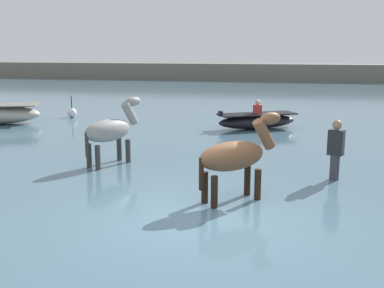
{
  "coord_description": "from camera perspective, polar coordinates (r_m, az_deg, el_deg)",
  "views": [
    {
      "loc": [
        1.26,
        -7.33,
        3.13
      ],
      "look_at": [
        -0.92,
        3.55,
        0.84
      ],
      "focal_mm": 44.14,
      "sensor_mm": 36.0,
      "label": 1
    }
  ],
  "objects": [
    {
      "name": "ground_plane",
      "position": [
        8.07,
        1.45,
        -11.16
      ],
      "size": [
        120.0,
        120.0,
        0.0
      ],
      "primitive_type": "plane",
      "color": "gray"
    },
    {
      "name": "water_surface",
      "position": [
        17.62,
        7.06,
        1.9
      ],
      "size": [
        90.0,
        90.0,
        0.34
      ],
      "primitive_type": "cube",
      "color": "#476675",
      "rests_on": "ground"
    },
    {
      "name": "far_shoreline",
      "position": [
        40.82,
        9.64,
        8.32
      ],
      "size": [
        80.0,
        2.4,
        1.74
      ],
      "primitive_type": "cube",
      "color": "#706B5B",
      "rests_on": "ground"
    },
    {
      "name": "horse_trailing_grey",
      "position": [
        11.44,
        -9.81,
        1.44
      ],
      "size": [
        1.12,
        1.68,
        1.91
      ],
      "color": "gray",
      "rests_on": "ground"
    },
    {
      "name": "boat_mid_channel",
      "position": [
        16.56,
        7.85,
        2.8
      ],
      "size": [
        2.92,
        2.15,
        1.01
      ],
      "color": "black",
      "rests_on": "water_surface"
    },
    {
      "name": "channel_buoy",
      "position": [
        19.63,
        -14.3,
        3.69
      ],
      "size": [
        0.37,
        0.37,
        0.86
      ],
      "color": "silver",
      "rests_on": "water_surface"
    },
    {
      "name": "horse_lead_bay",
      "position": [
        8.61,
        5.27,
        -1.71
      ],
      "size": [
        1.55,
        1.4,
        1.93
      ],
      "color": "brown",
      "rests_on": "ground"
    },
    {
      "name": "person_onlooker_left",
      "position": [
        10.46,
        16.93,
        -1.33
      ],
      "size": [
        0.37,
        0.3,
        1.63
      ],
      "color": "#383842",
      "rests_on": "ground"
    }
  ]
}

